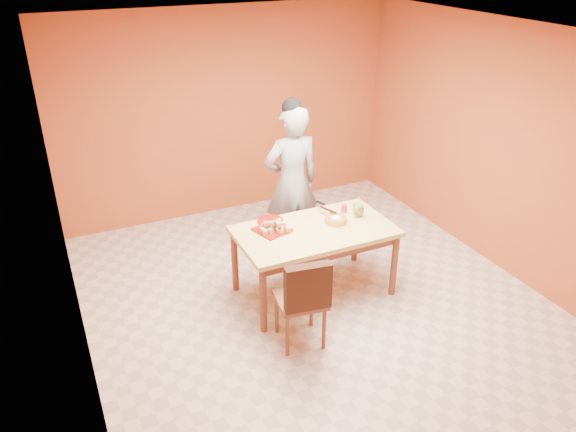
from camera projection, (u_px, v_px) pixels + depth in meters
name	position (u px, v px, depth m)	size (l,w,h in m)	color
floor	(314.00, 301.00, 5.89)	(5.00, 5.00, 0.00)	beige
ceiling	(321.00, 34.00, 4.68)	(5.00, 5.00, 0.00)	silver
wall_back	(228.00, 114.00, 7.31)	(4.50, 4.50, 0.00)	#B7462A
wall_left	(65.00, 230.00, 4.44)	(5.00, 5.00, 0.00)	#B7462A
wall_right	(499.00, 148.00, 6.13)	(5.00, 5.00, 0.00)	#B7462A
dining_table	(315.00, 237.00, 5.74)	(1.60, 0.90, 0.76)	#CDBA6B
dining_chair	(301.00, 298.00, 5.09)	(0.50, 0.56, 0.95)	brown
pastry_pile	(272.00, 225.00, 5.65)	(0.28, 0.28, 0.09)	tan
person	(292.00, 183.00, 6.40)	(0.66, 0.43, 1.81)	gray
pastry_platter	(272.00, 230.00, 5.67)	(0.31, 0.31, 0.02)	maroon
red_dinner_plate	(270.00, 221.00, 5.85)	(0.27, 0.27, 0.02)	maroon
white_cake_plate	(336.00, 223.00, 5.81)	(0.26, 0.26, 0.01)	white
sponge_cake	(336.00, 220.00, 5.80)	(0.24, 0.24, 0.05)	gold
cake_server	(328.00, 210.00, 5.93)	(0.04, 0.23, 0.01)	silver
egg_ornament	(359.00, 210.00, 5.92)	(0.12, 0.10, 0.15)	olive
magenta_glass	(344.00, 208.00, 6.03)	(0.06, 0.06, 0.09)	#CB1E56
checker_tin	(358.00, 206.00, 6.15)	(0.11, 0.11, 0.03)	#3B2610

